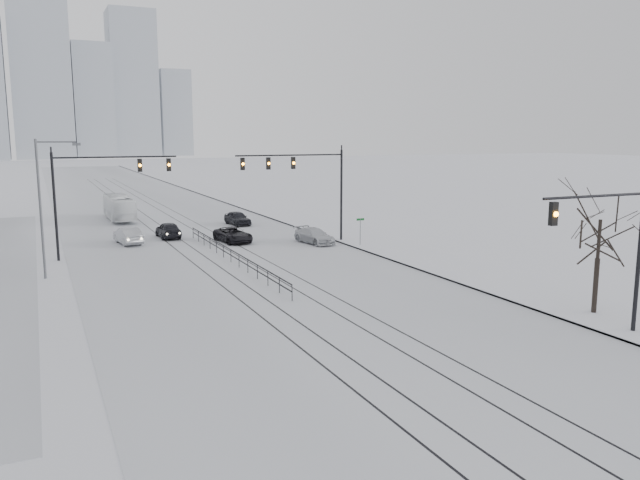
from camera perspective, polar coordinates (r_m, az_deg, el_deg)
The scene contains 19 objects.
ground at distance 20.64m, azimuth 17.40°, elevation -17.33°, with size 500.00×500.00×0.00m, color silver.
road at distance 75.15m, azimuth -14.63°, elevation 2.18°, with size 22.00×260.00×0.02m, color silver.
sidewalk_east at distance 78.54m, azimuth -4.88°, elevation 2.81°, with size 5.00×260.00×0.16m, color silver.
curb at distance 77.77m, azimuth -6.58°, elevation 2.70°, with size 0.10×260.00×0.12m, color gray.
tram_rails at distance 55.74m, azimuth -11.05°, elevation -0.14°, with size 5.30×180.00×0.01m.
skyline at distance 288.48m, azimuth -21.48°, elevation 13.11°, with size 96.00×48.00×72.00m.
traffic_mast_near at distance 30.82m, azimuth 25.41°, elevation -0.03°, with size 6.10×0.37×7.00m.
traffic_mast_ne at distance 52.88m, azimuth -1.29°, elevation 5.79°, with size 9.60×0.37×8.00m.
traffic_mast_nw at distance 49.81m, azimuth -19.75°, elevation 4.79°, with size 9.10×0.37×8.00m.
street_light_west at distance 43.70m, azimuth -23.86°, elevation 3.48°, with size 2.73×0.25×9.00m.
bare_tree at distance 34.58m, azimuth 24.21°, elevation 0.88°, with size 4.40×4.40×6.10m.
median_fence at distance 46.12m, azimuth -8.15°, elevation -1.41°, with size 0.06×24.00×1.00m.
street_sign at distance 52.20m, azimuth 3.71°, elevation 1.14°, with size 0.70×0.06×2.40m.
sedan_sb_inner at distance 58.26m, azimuth -13.71°, elevation 0.89°, with size 1.74×4.32×1.47m, color black.
sedan_sb_outer at distance 55.97m, azimuth -17.16°, elevation 0.37°, with size 1.51×4.32×1.42m, color #ADAFB5.
sedan_nb_front at distance 54.86m, azimuth -7.96°, elevation 0.46°, with size 2.15×4.67×1.30m, color black.
sedan_nb_right at distance 53.72m, azimuth -0.51°, elevation 0.37°, with size 1.83×4.51×1.31m, color #BABDC3.
sedan_nb_far at distance 65.49m, azimuth -7.55°, elevation 1.98°, with size 1.68×4.18×1.42m, color black.
box_truck at distance 72.15m, azimuth -17.89°, elevation 2.81°, with size 2.28×9.74×2.71m, color white.
Camera 1 is at (-12.62, -13.51, 9.16)m, focal length 35.00 mm.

